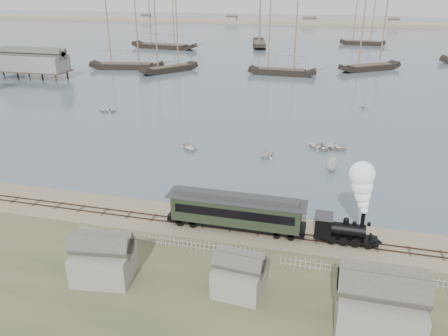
# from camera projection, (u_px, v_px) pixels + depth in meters

# --- Properties ---
(ground) EXTENTS (600.00, 600.00, 0.00)m
(ground) POSITION_uv_depth(u_px,v_px,m) (244.00, 220.00, 48.44)
(ground) COLOR gray
(ground) RESTS_ON ground
(harbor_water) EXTENTS (600.00, 336.00, 0.06)m
(harbor_water) POSITION_uv_depth(u_px,v_px,m) (319.00, 40.00, 200.09)
(harbor_water) COLOR #485967
(harbor_water) RESTS_ON ground
(rail_track) EXTENTS (120.00, 1.80, 0.16)m
(rail_track) POSITION_uv_depth(u_px,v_px,m) (240.00, 229.00, 46.64)
(rail_track) COLOR #35261D
(rail_track) RESTS_ON ground
(picket_fence_west) EXTENTS (19.00, 0.10, 1.20)m
(picket_fence_west) POSITION_uv_depth(u_px,v_px,m) (166.00, 246.00, 43.65)
(picket_fence_west) COLOR gray
(picket_fence_west) RESTS_ON ground
(picket_fence_east) EXTENTS (15.00, 0.10, 1.20)m
(picket_fence_east) POSITION_uv_depth(u_px,v_px,m) (364.00, 278.00, 38.95)
(picket_fence_east) COLOR gray
(picket_fence_east) RESTS_ON ground
(shed_left) EXTENTS (5.00, 4.00, 4.10)m
(shed_left) POSITION_uv_depth(u_px,v_px,m) (106.00, 277.00, 39.08)
(shed_left) COLOR gray
(shed_left) RESTS_ON ground
(shed_mid) EXTENTS (4.00, 3.50, 3.60)m
(shed_mid) POSITION_uv_depth(u_px,v_px,m) (239.00, 291.00, 37.29)
(shed_mid) COLOR gray
(shed_mid) RESTS_ON ground
(shed_right) EXTENTS (6.00, 5.00, 5.10)m
(shed_right) POSITION_uv_depth(u_px,v_px,m) (375.00, 331.00, 33.04)
(shed_right) COLOR gray
(shed_right) RESTS_ON ground
(far_spit) EXTENTS (500.00, 20.00, 1.80)m
(far_spit) POSITION_uv_depth(u_px,v_px,m) (325.00, 25.00, 271.47)
(far_spit) COLOR tan
(far_spit) RESTS_ON ground
(locomotive) EXTENTS (6.79, 2.53, 8.46)m
(locomotive) POSITION_uv_depth(u_px,v_px,m) (357.00, 210.00, 42.52)
(locomotive) COLOR black
(locomotive) RESTS_ON ground
(passenger_coach) EXTENTS (14.67, 2.83, 3.56)m
(passenger_coach) POSITION_uv_depth(u_px,v_px,m) (236.00, 210.00, 45.89)
(passenger_coach) COLOR black
(passenger_coach) RESTS_ON ground
(beached_dinghy) EXTENTS (4.15, 4.80, 0.83)m
(beached_dinghy) POSITION_uv_depth(u_px,v_px,m) (237.00, 212.00, 49.41)
(beached_dinghy) COLOR silver
(beached_dinghy) RESTS_ON ground
(rowboat_0) EXTENTS (4.46, 4.28, 0.75)m
(rowboat_0) POSITION_uv_depth(u_px,v_px,m) (189.00, 147.00, 68.57)
(rowboat_0) COLOR silver
(rowboat_0) RESTS_ON harbor_water
(rowboat_1) EXTENTS (3.54, 3.55, 1.42)m
(rowboat_1) POSITION_uv_depth(u_px,v_px,m) (267.00, 154.00, 65.09)
(rowboat_1) COLOR silver
(rowboat_1) RESTS_ON harbor_water
(rowboat_2) EXTENTS (3.77, 1.60, 1.43)m
(rowboat_2) POSITION_uv_depth(u_px,v_px,m) (332.00, 165.00, 60.93)
(rowboat_2) COLOR silver
(rowboat_2) RESTS_ON harbor_water
(rowboat_3) EXTENTS (4.21, 5.07, 0.91)m
(rowboat_3) POSITION_uv_depth(u_px,v_px,m) (334.00, 146.00, 68.76)
(rowboat_3) COLOR silver
(rowboat_3) RESTS_ON harbor_water
(rowboat_6) EXTENTS (2.73, 3.64, 0.72)m
(rowboat_6) POSITION_uv_depth(u_px,v_px,m) (107.00, 110.00, 88.57)
(rowboat_6) COLOR silver
(rowboat_6) RESTS_ON harbor_water
(rowboat_7) EXTENTS (3.05, 2.66, 1.56)m
(rowboat_7) POSITION_uv_depth(u_px,v_px,m) (364.00, 105.00, 90.94)
(rowboat_7) COLOR silver
(rowboat_7) RESTS_ON harbor_water
(rowboat_8) EXTENTS (4.46, 4.65, 0.78)m
(rowboat_8) POSITION_uv_depth(u_px,v_px,m) (317.00, 146.00, 69.01)
(rowboat_8) COLOR silver
(rowboat_8) RESTS_ON harbor_water
(schooner_0) EXTENTS (22.64, 8.85, 20.00)m
(schooner_0) POSITION_uv_depth(u_px,v_px,m) (124.00, 35.00, 128.63)
(schooner_0) COLOR black
(schooner_0) RESTS_ON harbor_water
(schooner_1) EXTENTS (14.19, 17.30, 20.00)m
(schooner_1) POSITION_uv_depth(u_px,v_px,m) (168.00, 37.00, 124.07)
(schooner_1) COLOR black
(schooner_1) RESTS_ON harbor_water
(schooner_2) EXTENTS (19.13, 5.07, 20.00)m
(schooner_2) POSITION_uv_depth(u_px,v_px,m) (284.00, 39.00, 119.99)
(schooner_2) COLOR black
(schooner_2) RESTS_ON harbor_water
(schooner_3) EXTENTS (18.94, 15.81, 20.00)m
(schooner_3) POSITION_uv_depth(u_px,v_px,m) (374.00, 36.00, 126.48)
(schooner_3) COLOR black
(schooner_3) RESTS_ON harbor_water
(schooner_6) EXTENTS (27.43, 9.62, 20.00)m
(schooner_6) POSITION_uv_depth(u_px,v_px,m) (163.00, 22.00, 169.43)
(schooner_6) COLOR black
(schooner_6) RESTS_ON harbor_water
(schooner_7) EXTENTS (9.81, 23.48, 20.00)m
(schooner_7) POSITION_uv_depth(u_px,v_px,m) (260.00, 21.00, 175.28)
(schooner_7) COLOR black
(schooner_7) RESTS_ON harbor_water
(schooner_8) EXTENTS (18.64, 5.34, 20.00)m
(schooner_8) POSITION_uv_depth(u_px,v_px,m) (365.00, 20.00, 178.88)
(schooner_8) COLOR black
(schooner_8) RESTS_ON harbor_water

